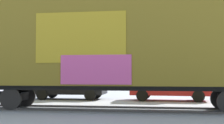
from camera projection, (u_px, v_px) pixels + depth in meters
ground_plane at (136, 110)px, 12.49m from camera, size 260.00×260.00×0.00m
track at (87, 108)px, 12.85m from camera, size 59.96×6.18×0.08m
freight_car at (117, 45)px, 12.77m from camera, size 15.92×3.99×4.75m
hillside at (173, 63)px, 74.78m from camera, size 144.45×42.27×12.96m
parked_car_black at (69, 84)px, 18.17m from camera, size 4.23×2.12×1.87m
parked_car_red at (168, 85)px, 17.19m from camera, size 4.35×1.91×1.75m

